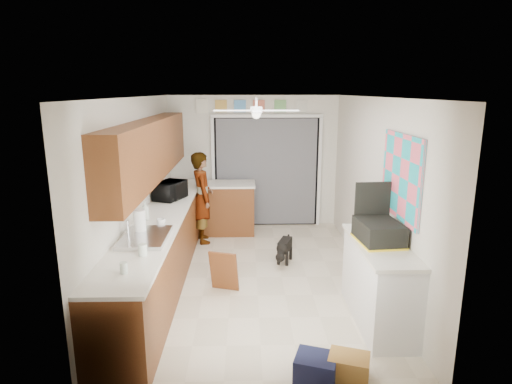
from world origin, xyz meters
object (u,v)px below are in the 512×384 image
object	(u,v)px
cup	(161,222)
navy_crate	(316,367)
man	(202,198)
suitcase	(379,232)
cardboard_box	(349,367)
soap_bottle	(145,210)
paper_towel_roll	(140,222)
dog	(285,249)
microwave	(170,190)

from	to	relation	value
cup	navy_crate	xyz separation A→B (m)	(1.69, -1.70, -0.87)
cup	man	xyz separation A→B (m)	(0.31, 2.03, -0.20)
suitcase	navy_crate	size ratio (longest dim) A/B	1.53
cup	cardboard_box	distance (m)	2.76
soap_bottle	cup	distance (m)	0.36
paper_towel_roll	dog	size ratio (longest dim) A/B	0.57
soap_bottle	paper_towel_roll	xyz separation A→B (m)	(0.07, -0.57, 0.02)
paper_towel_roll	man	size ratio (longest dim) A/B	0.19
soap_bottle	cardboard_box	distance (m)	3.12
microwave	dog	size ratio (longest dim) A/B	0.98
soap_bottle	cup	xyz separation A→B (m)	(0.25, -0.25, -0.08)
navy_crate	dog	distance (m)	2.75
cup	man	size ratio (longest dim) A/B	0.07
microwave	suitcase	bearing A→B (deg)	-104.70
microwave	cardboard_box	bearing A→B (deg)	-122.87
cardboard_box	dog	xyz separation A→B (m)	(-0.34, 2.75, 0.09)
navy_crate	dog	bearing A→B (deg)	90.84
cardboard_box	cup	bearing A→B (deg)	139.63
suitcase	dog	size ratio (longest dim) A/B	1.09
soap_bottle	suitcase	bearing A→B (deg)	-18.12
man	dog	size ratio (longest dim) A/B	3.05
navy_crate	man	size ratio (longest dim) A/B	0.23
soap_bottle	cup	size ratio (longest dim) A/B	2.29
soap_bottle	cardboard_box	bearing A→B (deg)	-40.98
navy_crate	man	xyz separation A→B (m)	(-1.39, 3.72, 0.68)
cardboard_box	dog	world-z (taller)	dog
cardboard_box	navy_crate	bearing A→B (deg)	180.00
man	dog	xyz separation A→B (m)	(1.35, -0.97, -0.59)
paper_towel_roll	navy_crate	xyz separation A→B (m)	(1.87, -1.37, -0.97)
soap_bottle	navy_crate	size ratio (longest dim) A/B	0.69
paper_towel_roll	soap_bottle	bearing A→B (deg)	96.69
suitcase	dog	distance (m)	2.10
microwave	cardboard_box	size ratio (longest dim) A/B	1.39
man	dog	world-z (taller)	man
soap_bottle	dog	world-z (taller)	soap_bottle
navy_crate	cup	bearing A→B (deg)	134.93
cup	man	bearing A→B (deg)	81.42
suitcase	cardboard_box	bearing A→B (deg)	-122.36
microwave	dog	bearing A→B (deg)	-76.65
navy_crate	cardboard_box	bearing A→B (deg)	0.00
cardboard_box	man	size ratio (longest dim) A/B	0.23
paper_towel_roll	navy_crate	size ratio (longest dim) A/B	0.79
man	paper_towel_roll	bearing A→B (deg)	153.71
paper_towel_roll	suitcase	world-z (taller)	paper_towel_roll
soap_bottle	cup	bearing A→B (deg)	-45.52
cardboard_box	man	bearing A→B (deg)	114.42
suitcase	man	size ratio (longest dim) A/B	0.36
paper_towel_roll	cardboard_box	size ratio (longest dim) A/B	0.80
cup	paper_towel_roll	world-z (taller)	paper_towel_roll
soap_bottle	dog	bearing A→B (deg)	22.89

